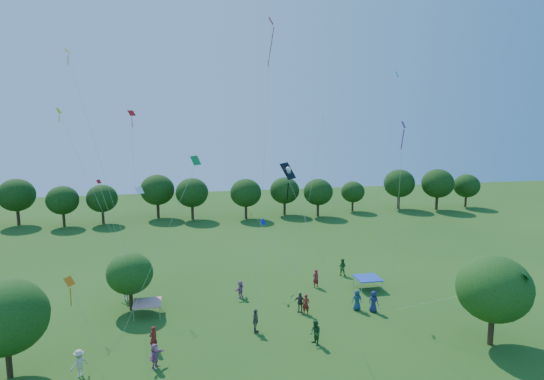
{
  "coord_description": "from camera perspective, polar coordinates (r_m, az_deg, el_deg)",
  "views": [
    {
      "loc": [
        -6.47,
        -17.24,
        16.26
      ],
      "look_at": [
        0.0,
        14.0,
        11.0
      ],
      "focal_mm": 32.0,
      "sensor_mm": 36.0,
      "label": 1
    }
  ],
  "objects": [
    {
      "name": "small_kite_5",
      "position": [
        32.47,
        14.82,
        1.35
      ],
      "size": [
        2.33,
        5.13,
        14.29
      ],
      "color": "purple"
    },
    {
      "name": "small_kite_12",
      "position": [
        44.25,
        5.43,
        4.75
      ],
      "size": [
        3.15,
        1.51,
        14.45
      ],
      "color": "blue"
    },
    {
      "name": "treeline",
      "position": [
        73.83,
        -7.86,
        -0.21
      ],
      "size": [
        88.01,
        8.77,
        6.77
      ],
      "color": "#422B19",
      "rests_on": "ground"
    },
    {
      "name": "small_kite_6",
      "position": [
        42.26,
        -15.3,
        -1.45
      ],
      "size": [
        0.77,
        2.43,
        8.55
      ],
      "color": "white"
    },
    {
      "name": "small_kite_1",
      "position": [
        44.81,
        -1.6,
        -3.55
      ],
      "size": [
        4.23,
        2.75,
        6.13
      ],
      "color": "orange"
    },
    {
      "name": "crowd_person_9",
      "position": [
        33.84,
        -21.73,
        -18.4
      ],
      "size": [
        1.2,
        1.13,
        1.74
      ],
      "primitive_type": "imported",
      "rotation": [
        0.0,
        0.0,
        3.85
      ],
      "color": "beige",
      "rests_on": "ground"
    },
    {
      "name": "tent_red_stripe",
      "position": [
        41.0,
        -14.48,
        -12.74
      ],
      "size": [
        2.2,
        2.2,
        1.1
      ],
      "color": "red",
      "rests_on": "ground"
    },
    {
      "name": "small_kite_11",
      "position": [
        36.3,
        25.83,
        -9.97
      ],
      "size": [
        6.33,
        6.39,
        4.51
      ],
      "color": "#17802C"
    },
    {
      "name": "small_kite_0",
      "position": [
        45.39,
        -16.06,
        5.21
      ],
      "size": [
        0.81,
        7.43,
        14.95
      ],
      "color": "red"
    },
    {
      "name": "small_kite_2",
      "position": [
        42.11,
        -20.94,
        7.97
      ],
      "size": [
        5.14,
        2.72,
        19.8
      ],
      "color": "yellow"
    },
    {
      "name": "near_tree_east",
      "position": [
        37.39,
        24.67,
        -10.52
      ],
      "size": [
        5.1,
        5.1,
        6.39
      ],
      "color": "#422B19",
      "rests_on": "ground"
    },
    {
      "name": "crowd_person_5",
      "position": [
        43.38,
        -3.76,
        -11.57
      ],
      "size": [
        1.28,
        1.47,
        1.55
      ],
      "primitive_type": "imported",
      "rotation": [
        0.0,
        0.0,
        4.07
      ],
      "color": "#A96398",
      "rests_on": "ground"
    },
    {
      "name": "crowd_person_1",
      "position": [
        45.84,
        5.16,
        -10.31
      ],
      "size": [
        0.73,
        0.58,
        1.72
      ],
      "primitive_type": "imported",
      "rotation": [
        0.0,
        0.0,
        3.44
      ],
      "color": "maroon",
      "rests_on": "ground"
    },
    {
      "name": "tent_blue",
      "position": [
        46.04,
        11.19,
        -10.13
      ],
      "size": [
        2.2,
        2.2,
        1.1
      ],
      "color": "#1C3EBA",
      "rests_on": "ground"
    },
    {
      "name": "crowd_person_11",
      "position": [
        33.44,
        -13.59,
        -18.43
      ],
      "size": [
        1.25,
        1.58,
        1.63
      ],
      "primitive_type": "imported",
      "rotation": [
        0.0,
        0.0,
        1.03
      ],
      "color": "#AF6692",
      "rests_on": "ground"
    },
    {
      "name": "crowd_person_8",
      "position": [
        35.41,
        5.13,
        -16.4
      ],
      "size": [
        0.67,
        0.97,
        1.79
      ],
      "primitive_type": "imported",
      "rotation": [
        0.0,
        0.0,
        4.95
      ],
      "color": "#225124",
      "rests_on": "ground"
    },
    {
      "name": "small_kite_7",
      "position": [
        48.25,
        13.94,
        8.06
      ],
      "size": [
        3.27,
        3.58,
        18.64
      ],
      "color": "#0DC4C7"
    },
    {
      "name": "crowd_person_3",
      "position": [
        44.54,
        -16.82,
        -11.2
      ],
      "size": [
        1.23,
        0.62,
        1.84
      ],
      "primitive_type": "imported",
      "rotation": [
        0.0,
        0.0,
        3.21
      ],
      "color": "#ACA089",
      "rests_on": "ground"
    },
    {
      "name": "small_kite_4",
      "position": [
        46.02,
        -0.61,
        -4.48
      ],
      "size": [
        3.1,
        3.44,
        4.72
      ],
      "color": "#121BB5"
    },
    {
      "name": "crowd_person_12",
      "position": [
        41.29,
        11.86,
        -12.71
      ],
      "size": [
        0.92,
        0.97,
        1.77
      ],
      "primitive_type": "imported",
      "rotation": [
        0.0,
        0.0,
        2.26
      ],
      "color": "navy",
      "rests_on": "ground"
    },
    {
      "name": "red_high_kite",
      "position": [
        37.6,
        -0.44,
        12.86
      ],
      "size": [
        2.73,
        7.13,
        22.03
      ],
      "color": "red"
    },
    {
      "name": "crowd_person_10",
      "position": [
        40.5,
        3.3,
        -13.05
      ],
      "size": [
        1.06,
        0.91,
        1.66
      ],
      "primitive_type": "imported",
      "rotation": [
        0.0,
        0.0,
        5.7
      ],
      "color": "#463E38",
      "rests_on": "ground"
    },
    {
      "name": "crowd_person_2",
      "position": [
        49.29,
        8.25,
        -8.95
      ],
      "size": [
        0.96,
        0.82,
        1.71
      ],
      "primitive_type": "imported",
      "rotation": [
        0.0,
        0.0,
        2.61
      ],
      "color": "#306029",
      "rests_on": "ground"
    },
    {
      "name": "small_kite_9",
      "position": [
        31.99,
        -22.47,
        -10.76
      ],
      "size": [
        1.55,
        1.46,
        5.14
      ],
      "color": "orange"
    },
    {
      "name": "pirate_kite",
      "position": [
        31.23,
        2.05,
        1.92
      ],
      "size": [
        5.22,
        1.32,
        11.6
      ],
      "color": "black"
    },
    {
      "name": "near_tree_west",
      "position": [
        34.27,
        -28.94,
        -12.92
      ],
      "size": [
        5.15,
        5.15,
        6.27
      ],
      "color": "#422B19",
      "rests_on": "ground"
    },
    {
      "name": "crowd_person_13",
      "position": [
        40.13,
        4.02,
        -13.28
      ],
      "size": [
        0.73,
        0.65,
        1.65
      ],
      "primitive_type": "imported",
      "rotation": [
        0.0,
        0.0,
        5.76
      ],
      "color": "maroon",
      "rests_on": "ground"
    },
    {
      "name": "small_kite_8",
      "position": [
        43.93,
        -18.65,
        -2.4
      ],
      "size": [
        3.3,
        4.5,
        8.98
      ],
      "color": "red"
    },
    {
      "name": "small_kite_10",
      "position": [
        44.88,
        -22.08,
        4.3
      ],
      "size": [
        6.67,
        6.15,
        15.15
      ],
      "color": "#CFDC13"
    },
    {
      "name": "crowd_person_6",
      "position": [
        41.39,
        9.97,
        -12.63
      ],
      "size": [
        0.87,
        0.5,
        1.71
      ],
      "primitive_type": "imported",
      "rotation": [
        0.0,
        0.0,
        3.09
      ],
      "color": "navy",
      "rests_on": "ground"
    },
    {
      "name": "small_kite_3",
      "position": [
        27.83,
        -11.03,
        -1.59
      ],
      "size": [
        5.63,
        2.0,
        12.47
      ],
      "color": "#188835"
    },
    {
      "name": "crowd_person_4",
      "position": [
        36.99,
        -1.95,
        -15.16
      ],
      "size": [
        0.83,
        1.17,
        1.82
      ],
      "primitive_type": "imported",
      "rotation": [
        0.0,
        0.0,
        1.21
      ],
      "color": "#464138",
      "rests_on": "ground"
    },
    {
      "name": "near_tree_north",
      "position": [
        41.73,
        -16.39,
        -9.39
      ],
      "size": [
        3.76,
        3.76,
        4.82
      ],
      "color": "#422B19",
      "rests_on": "ground"
    },
    {
      "name": "crowd_person_7",
      "position": [
        35.52,
        -13.79,
        -16.6
      ],
      "size": [
        0.76,
        0.73,
        1.74
      ],
      "primitive_type": "imported",
      "rotation": [
        0.0,
        0.0,
        3.83
      ],
      "color": "maroon",
      "rests_on": "ground"
    }
  ]
}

